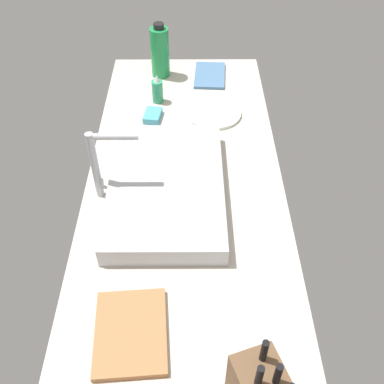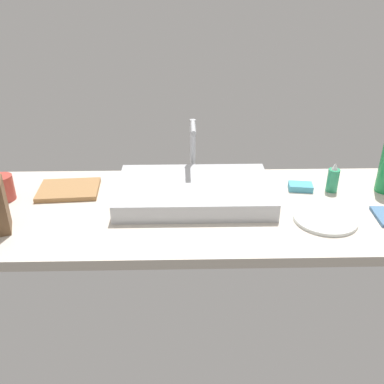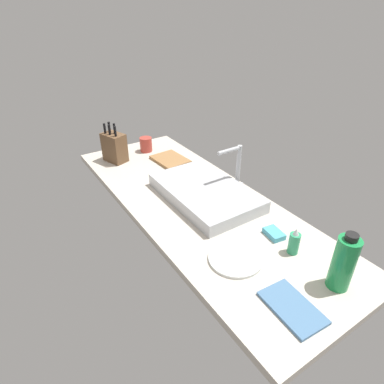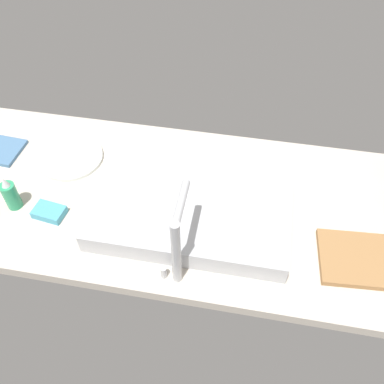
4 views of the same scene
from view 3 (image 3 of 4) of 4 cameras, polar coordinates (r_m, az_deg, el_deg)
countertop_slab at (r=164.44cm, az=0.70°, el=-2.11°), size 175.17×64.29×3.50cm
sink_basin at (r=164.31cm, az=2.41°, el=-0.13°), size 56.33×35.38×6.42cm
faucet at (r=169.64cm, az=7.81°, el=4.99°), size 5.50×15.09×24.01cm
knife_block at (r=207.09cm, az=-13.53°, el=7.70°), size 16.39×13.36×23.97cm
cutting_board at (r=204.85cm, az=-3.88°, el=5.72°), size 23.69×18.77×1.80cm
soap_bottle at (r=135.58cm, az=17.57°, el=-8.49°), size 4.39×4.39×11.82cm
water_bottle at (r=123.73cm, az=25.17°, el=-11.24°), size 7.78×7.78×22.96cm
dinner_plate at (r=130.10cm, az=7.65°, el=-11.55°), size 21.29×21.29×1.20cm
dish_towel at (r=117.61cm, az=17.27°, el=-18.89°), size 21.94×14.20×1.20cm
coffee_mug at (r=219.27cm, az=-8.12°, el=8.31°), size 7.99×7.99×9.43cm
dish_sponge at (r=144.35cm, az=14.27°, el=-7.12°), size 9.74×7.18×2.40cm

